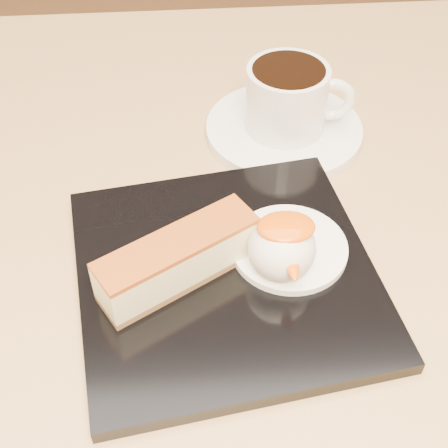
{
  "coord_description": "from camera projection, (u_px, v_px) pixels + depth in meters",
  "views": [
    {
      "loc": [
        0.02,
        -0.34,
        1.09
      ],
      "look_at": [
        0.05,
        -0.02,
        0.76
      ],
      "focal_mm": 50.0,
      "sensor_mm": 36.0,
      "label": 1
    }
  ],
  "objects": [
    {
      "name": "table",
      "position": [
        173.0,
        352.0,
        0.61
      ],
      "size": [
        0.8,
        0.8,
        0.72
      ],
      "color": "black",
      "rests_on": "ground"
    },
    {
      "name": "dessert_plate",
      "position": [
        226.0,
        274.0,
        0.47
      ],
      "size": [
        0.25,
        0.25,
        0.01
      ],
      "primitive_type": "cube",
      "rotation": [
        0.0,
        0.0,
        0.15
      ],
      "color": "black",
      "rests_on": "table"
    },
    {
      "name": "cheesecake",
      "position": [
        178.0,
        259.0,
        0.45
      ],
      "size": [
        0.12,
        0.09,
        0.04
      ],
      "rotation": [
        0.0,
        0.0,
        0.54
      ],
      "color": "brown",
      "rests_on": "dessert_plate"
    },
    {
      "name": "cream_smear",
      "position": [
        289.0,
        248.0,
        0.48
      ],
      "size": [
        0.09,
        0.09,
        0.01
      ],
      "primitive_type": "cylinder",
      "color": "white",
      "rests_on": "dessert_plate"
    },
    {
      "name": "ice_cream_scoop",
      "position": [
        282.0,
        249.0,
        0.45
      ],
      "size": [
        0.05,
        0.05,
        0.05
      ],
      "primitive_type": "sphere",
      "color": "white",
      "rests_on": "cream_smear"
    },
    {
      "name": "mango_sauce",
      "position": [
        286.0,
        227.0,
        0.44
      ],
      "size": [
        0.04,
        0.03,
        0.01
      ],
      "primitive_type": "ellipsoid",
      "color": "#E15407",
      "rests_on": "ice_cream_scoop"
    },
    {
      "name": "mint_sprig",
      "position": [
        248.0,
        224.0,
        0.49
      ],
      "size": [
        0.03,
        0.02,
        0.0
      ],
      "color": "#2B8438",
      "rests_on": "cream_smear"
    },
    {
      "name": "saucer",
      "position": [
        284.0,
        130.0,
        0.6
      ],
      "size": [
        0.15,
        0.15,
        0.01
      ],
      "primitive_type": "cylinder",
      "color": "white",
      "rests_on": "table"
    },
    {
      "name": "coffee_cup",
      "position": [
        289.0,
        97.0,
        0.57
      ],
      "size": [
        0.1,
        0.08,
        0.06
      ],
      "rotation": [
        0.0,
        0.0,
        -0.12
      ],
      "color": "white",
      "rests_on": "saucer"
    }
  ]
}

